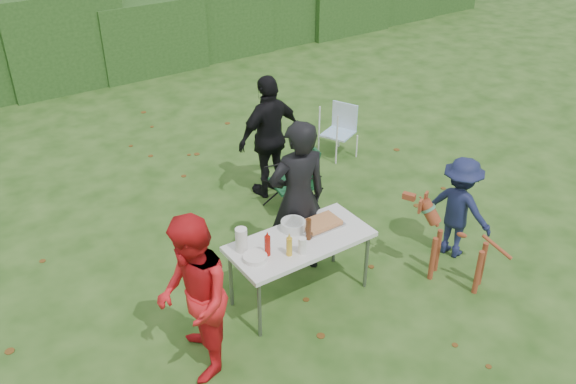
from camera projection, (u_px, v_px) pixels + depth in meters
ground at (293, 302)px, 6.53m from camera, size 80.00×80.00×0.00m
hedge_row at (58, 40)px, 11.77m from camera, size 22.00×1.40×1.70m
folding_table at (300, 244)px, 6.27m from camera, size 1.50×0.70×0.74m
person_cook at (298, 199)px, 6.57m from camera, size 0.74×0.55×1.84m
person_red_jacket at (193, 299)px, 5.32m from camera, size 0.85×0.96×1.64m
person_black_puffy at (270, 137)px, 8.07m from camera, size 1.03×0.52×1.70m
child at (459, 208)px, 6.98m from camera, size 0.66×0.90×1.25m
dog at (460, 246)px, 6.59m from camera, size 0.80×1.07×0.95m
camping_chair at (292, 180)px, 7.87m from camera, size 0.68×0.68×0.92m
lawn_chair at (338, 131)px, 9.27m from camera, size 0.63×0.63×0.80m
food_tray at (321, 225)px, 6.45m from camera, size 0.45×0.30×0.02m
focaccia_bread at (321, 223)px, 6.44m from camera, size 0.40×0.26×0.04m
mustard_bottle at (289, 247)px, 5.96m from camera, size 0.06×0.06×0.20m
ketchup_bottle at (268, 246)px, 5.96m from camera, size 0.06×0.06×0.22m
beer_bottle at (308, 229)px, 6.18m from camera, size 0.06×0.06×0.24m
paper_towel_roll at (241, 240)px, 6.01m from camera, size 0.12×0.12×0.26m
cup_stack at (302, 246)px, 5.99m from camera, size 0.08×0.08×0.18m
pasta_bowl at (293, 225)px, 6.37m from camera, size 0.26×0.26×0.10m
plate_stack at (255, 258)px, 5.93m from camera, size 0.24×0.24×0.05m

